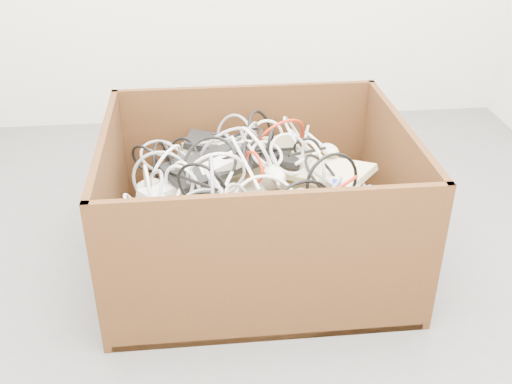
{
  "coord_description": "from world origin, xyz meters",
  "views": [
    {
      "loc": [
        -0.29,
        -1.88,
        1.45
      ],
      "look_at": [
        -0.09,
        0.09,
        0.3
      ],
      "focal_mm": 42.93,
      "sensor_mm": 36.0,
      "label": 1
    }
  ],
  "objects": [
    {
      "name": "vga_plug",
      "position": [
        0.2,
        -0.01,
        0.37
      ],
      "size": [
        0.06,
        0.05,
        0.03
      ],
      "primitive_type": "cube",
      "rotation": [
        0.09,
        0.14,
        -0.24
      ],
      "color": "#0B23AB",
      "rests_on": "keyboard_pile"
    },
    {
      "name": "power_strip_left",
      "position": [
        -0.3,
        0.08,
        0.38
      ],
      "size": [
        0.33,
        0.16,
        0.13
      ],
      "primitive_type": "cube",
      "rotation": [
        0.14,
        -0.26,
        0.3
      ],
      "color": "white",
      "rests_on": "keyboard_pile"
    },
    {
      "name": "cardboard_box",
      "position": [
        -0.1,
        0.07,
        0.15
      ],
      "size": [
        1.09,
        0.91,
        0.57
      ],
      "color": "#361C0D",
      "rests_on": "ground"
    },
    {
      "name": "keyboard_pile",
      "position": [
        -0.11,
        0.11,
        0.28
      ],
      "size": [
        1.03,
        0.74,
        0.32
      ],
      "color": "beige",
      "rests_on": "cardboard_box"
    },
    {
      "name": "power_strip_right",
      "position": [
        -0.41,
        -0.07,
        0.35
      ],
      "size": [
        0.23,
        0.21,
        0.09
      ],
      "primitive_type": "cube",
      "rotation": [
        -0.1,
        0.17,
        -0.73
      ],
      "color": "white",
      "rests_on": "keyboard_pile"
    },
    {
      "name": "ground",
      "position": [
        0.0,
        0.0,
        0.0
      ],
      "size": [
        3.0,
        3.0,
        0.0
      ],
      "primitive_type": "plane",
      "color": "#565759",
      "rests_on": "ground"
    },
    {
      "name": "cable_tangle",
      "position": [
        -0.18,
        0.09,
        0.4
      ],
      "size": [
        0.96,
        0.79,
        0.39
      ],
      "color": "gray",
      "rests_on": "keyboard_pile"
    },
    {
      "name": "mice_scatter",
      "position": [
        -0.07,
        0.06,
        0.35
      ],
      "size": [
        0.81,
        0.64,
        0.2
      ],
      "color": "beige",
      "rests_on": "keyboard_pile"
    }
  ]
}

